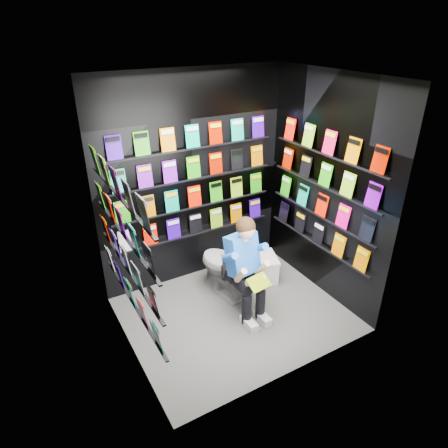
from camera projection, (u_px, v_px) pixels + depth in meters
floor at (235, 314)px, 4.63m from camera, size 2.40×2.40×0.00m
ceiling at (238, 77)px, 3.43m from camera, size 2.40×2.40×0.00m
wall_back at (193, 182)px, 4.80m from camera, size 2.40×0.04×2.60m
wall_front at (300, 259)px, 3.26m from camera, size 2.40×0.04×2.60m
wall_left at (120, 242)px, 3.50m from camera, size 0.04×2.00×2.60m
wall_right at (326, 190)px, 4.56m from camera, size 0.04×2.00×2.60m
comics_back at (194, 182)px, 4.78m from camera, size 2.10×0.06×1.37m
comics_left at (123, 241)px, 3.51m from camera, size 0.06×1.70×1.37m
comics_right at (324, 190)px, 4.55m from camera, size 0.06×1.70×1.37m
toilet at (224, 266)px, 4.85m from camera, size 0.52×0.80×0.73m
longbox at (267, 268)px, 5.21m from camera, size 0.33×0.44×0.29m
longbox_lid at (267, 257)px, 5.14m from camera, size 0.36×0.47×0.03m
reader at (241, 254)px, 4.39m from camera, size 0.57×0.75×1.27m
held_comic at (259, 282)px, 4.19m from camera, size 0.27×0.18×0.11m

